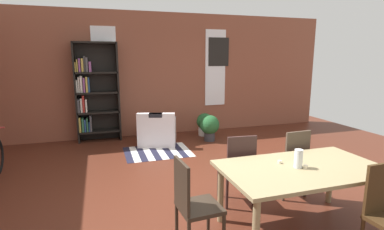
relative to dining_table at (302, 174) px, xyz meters
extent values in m
plane|color=#502417|center=(-0.53, 1.08, -0.65)|extent=(10.23, 10.23, 0.00)
cube|color=brown|center=(-0.53, 4.74, 0.84)|extent=(8.87, 0.12, 2.98)
cube|color=white|center=(-1.90, 4.67, 0.98)|extent=(0.55, 0.02, 1.94)
cube|color=white|center=(0.85, 4.67, 0.98)|extent=(0.55, 0.02, 1.94)
cube|color=#93825B|center=(0.00, 0.00, 0.06)|extent=(1.77, 1.01, 0.04)
cylinder|color=#93825B|center=(-0.78, 0.41, -0.31)|extent=(0.07, 0.07, 0.69)
cylinder|color=#93825B|center=(0.78, 0.41, -0.31)|extent=(0.07, 0.07, 0.69)
cylinder|color=silver|center=(-0.06, 0.00, 0.18)|extent=(0.09, 0.09, 0.20)
cylinder|color=silver|center=(-0.17, 0.17, 0.10)|extent=(0.04, 0.04, 0.03)
cylinder|color=silver|center=(0.00, -0.05, 0.10)|extent=(0.04, 0.04, 0.04)
cube|color=#3A2613|center=(0.39, -0.62, 0.05)|extent=(0.38, 0.04, 0.50)
cube|color=#2F251B|center=(-1.18, 0.00, -0.20)|extent=(0.43, 0.43, 0.04)
cube|color=#2F251B|center=(-1.37, -0.01, 0.05)|extent=(0.06, 0.38, 0.50)
cylinder|color=#2F251B|center=(-1.02, 0.19, -0.44)|extent=(0.04, 0.04, 0.43)
cylinder|color=#2F251B|center=(-1.38, 0.17, -0.44)|extent=(0.04, 0.04, 0.43)
cube|color=#372320|center=(-0.40, 0.81, -0.20)|extent=(0.43, 0.43, 0.04)
cube|color=#372320|center=(-0.41, 0.62, 0.05)|extent=(0.38, 0.06, 0.50)
cylinder|color=#372320|center=(-0.20, 0.97, -0.44)|extent=(0.04, 0.04, 0.43)
cylinder|color=#372320|center=(-0.56, 1.00, -0.44)|extent=(0.04, 0.04, 0.43)
cylinder|color=#372320|center=(-0.24, 0.61, -0.44)|extent=(0.04, 0.04, 0.43)
cylinder|color=#372320|center=(-0.59, 0.64, -0.44)|extent=(0.04, 0.04, 0.43)
cube|color=#493B2E|center=(0.40, 0.81, -0.20)|extent=(0.42, 0.42, 0.04)
cube|color=#493B2E|center=(0.41, 0.62, 0.05)|extent=(0.38, 0.05, 0.50)
cylinder|color=#493B2E|center=(0.57, 0.99, -0.44)|extent=(0.04, 0.04, 0.43)
cylinder|color=#493B2E|center=(0.21, 0.98, -0.44)|extent=(0.04, 0.04, 0.43)
cylinder|color=#493B2E|center=(0.59, 0.63, -0.44)|extent=(0.04, 0.04, 0.43)
cylinder|color=#493B2E|center=(0.23, 0.62, -0.44)|extent=(0.04, 0.04, 0.43)
cube|color=black|center=(-2.56, 4.47, 0.47)|extent=(0.04, 0.32, 2.25)
cube|color=black|center=(-1.64, 4.47, 0.47)|extent=(0.04, 0.32, 2.25)
cube|color=black|center=(-2.10, 4.62, 0.47)|extent=(0.96, 0.01, 2.25)
cube|color=black|center=(-2.10, 4.47, -0.43)|extent=(0.92, 0.32, 0.04)
cube|color=gold|center=(-2.52, 4.47, -0.24)|extent=(0.04, 0.23, 0.33)
cube|color=#33724C|center=(-2.46, 4.47, -0.25)|extent=(0.04, 0.23, 0.32)
cube|color=#284C8C|center=(-2.41, 4.47, -0.27)|extent=(0.03, 0.24, 0.28)
cube|color=#33724C|center=(-2.36, 4.47, -0.25)|extent=(0.03, 0.25, 0.31)
cube|color=#284C8C|center=(-2.32, 4.47, -0.30)|extent=(0.03, 0.22, 0.22)
cube|color=#4C4C51|center=(-2.28, 4.47, -0.22)|extent=(0.04, 0.26, 0.37)
cube|color=black|center=(-2.10, 4.47, 0.02)|extent=(0.92, 0.32, 0.04)
cube|color=#4C4C51|center=(-2.52, 4.47, 0.19)|extent=(0.05, 0.26, 0.29)
cube|color=white|center=(-2.46, 4.47, 0.20)|extent=(0.04, 0.20, 0.31)
cube|color=#B22D28|center=(-2.41, 4.47, 0.23)|extent=(0.04, 0.22, 0.38)
cube|color=white|center=(-2.36, 4.47, 0.19)|extent=(0.03, 0.25, 0.29)
cube|color=black|center=(-2.10, 4.47, 0.47)|extent=(0.92, 0.32, 0.04)
cube|color=white|center=(-2.52, 4.47, 0.63)|extent=(0.03, 0.19, 0.27)
cube|color=white|center=(-2.48, 4.47, 0.66)|extent=(0.03, 0.20, 0.34)
cube|color=white|center=(-2.43, 4.47, 0.67)|extent=(0.05, 0.23, 0.36)
cube|color=#8C4C8C|center=(-2.37, 4.47, 0.65)|extent=(0.04, 0.27, 0.32)
cube|color=gold|center=(-2.32, 4.47, 0.66)|extent=(0.04, 0.27, 0.34)
cube|color=#284C8C|center=(-2.27, 4.47, 0.65)|extent=(0.03, 0.20, 0.33)
cube|color=black|center=(-2.10, 4.47, 0.92)|extent=(0.92, 0.32, 0.04)
cube|color=gold|center=(-2.52, 4.47, 1.05)|extent=(0.03, 0.21, 0.21)
cube|color=gold|center=(-2.49, 4.47, 1.08)|extent=(0.03, 0.25, 0.27)
cube|color=#8C4C8C|center=(-2.44, 4.47, 1.09)|extent=(0.04, 0.27, 0.29)
cube|color=gold|center=(-2.38, 4.47, 1.09)|extent=(0.05, 0.21, 0.29)
cube|color=#4C4C51|center=(-2.34, 4.47, 1.11)|extent=(0.04, 0.16, 0.34)
cube|color=#4C4C51|center=(-2.29, 4.47, 1.10)|extent=(0.05, 0.26, 0.31)
cube|color=#8C4C8C|center=(-2.22, 4.47, 1.05)|extent=(0.05, 0.26, 0.22)
cube|color=black|center=(-2.10, 4.47, 1.58)|extent=(0.92, 0.32, 0.04)
cube|color=silver|center=(-0.86, 3.83, -0.45)|extent=(0.99, 0.99, 0.40)
cube|color=silver|center=(-0.95, 3.52, -0.08)|extent=(0.81, 0.38, 0.35)
cube|color=silver|center=(-0.53, 3.73, -0.18)|extent=(0.32, 0.72, 0.15)
cube|color=silver|center=(-1.19, 3.92, -0.18)|extent=(0.32, 0.72, 0.15)
cube|color=black|center=(-0.95, 3.52, 0.06)|extent=(0.32, 0.24, 0.08)
cylinder|color=silver|center=(0.40, 4.18, -0.56)|extent=(0.32, 0.32, 0.19)
sphere|color=#235B2D|center=(0.40, 4.18, -0.30)|extent=(0.41, 0.41, 0.41)
cylinder|color=#333338|center=(0.33, 3.67, -0.55)|extent=(0.25, 0.25, 0.20)
sphere|color=#235B2D|center=(0.33, 3.67, -0.27)|extent=(0.45, 0.45, 0.45)
cube|color=#1E1E33|center=(-1.58, 3.21, -0.65)|extent=(0.13, 1.03, 0.01)
cube|color=white|center=(-1.45, 3.21, -0.65)|extent=(0.13, 1.03, 0.01)
cube|color=#1E1E33|center=(-1.32, 3.21, -0.65)|extent=(0.13, 1.03, 0.01)
cube|color=white|center=(-1.19, 3.21, -0.65)|extent=(0.13, 1.03, 0.01)
cube|color=#1E1E33|center=(-1.05, 3.21, -0.65)|extent=(0.13, 1.03, 0.01)
cube|color=white|center=(-0.92, 3.21, -0.65)|extent=(0.13, 1.03, 0.01)
cube|color=#1E1E33|center=(-0.79, 3.21, -0.65)|extent=(0.13, 1.03, 0.01)
cube|color=white|center=(-0.66, 3.21, -0.65)|extent=(0.13, 1.03, 0.01)
cube|color=#1E1E33|center=(-0.52, 3.21, -0.65)|extent=(0.13, 1.03, 0.01)
cube|color=white|center=(-0.39, 3.21, -0.65)|extent=(0.13, 1.03, 0.01)
cube|color=black|center=(0.93, 4.66, 1.39)|extent=(0.56, 0.03, 0.72)
camera|label=1|loc=(-2.07, -2.54, 1.24)|focal=27.60mm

